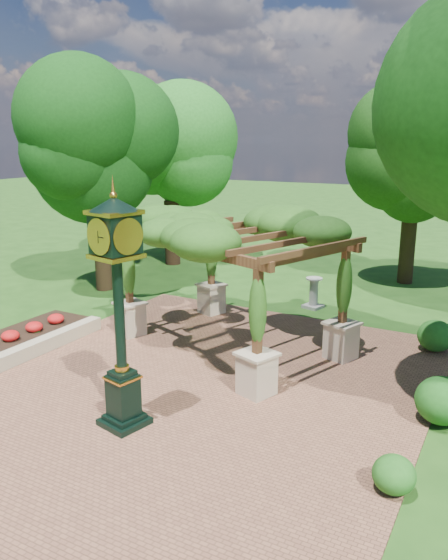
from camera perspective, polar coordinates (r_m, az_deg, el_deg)
The scene contains 13 objects.
ground at distance 11.88m, azimuth -5.99°, elevation -13.02°, with size 120.00×120.00×0.00m, color #1E4714.
brick_plaza at distance 12.61m, azimuth -3.35°, elevation -11.15°, with size 10.00×12.00×0.04m, color brown.
border_wall at distance 15.00m, azimuth -19.59°, elevation -6.97°, with size 0.35×5.00×0.40m, color #C6B793.
flower_bed at distance 15.67m, azimuth -21.80°, elevation -6.35°, with size 1.50×5.00×0.36m, color red.
pedestal_clock at distance 10.25m, azimuth -11.01°, elevation -1.36°, with size 1.07×1.07×4.54m.
pergola at distance 14.13m, azimuth 0.63°, elevation 4.57°, with size 6.76×5.39×3.70m.
sundial at distance 18.42m, azimuth 9.34°, elevation -1.53°, with size 0.70×0.70×1.04m.
shrub_front at distance 9.50m, azimuth 17.34°, elevation -18.83°, with size 0.69×0.69×0.62m, color #215C1A.
shrub_mid at distance 11.73m, azimuth 21.85°, elevation -11.62°, with size 1.05×1.05×0.94m, color #1B5517.
shrub_back at distance 15.47m, azimuth 21.24°, elevation -5.45°, with size 0.93×0.93×0.84m, color #205D1B.
tree_west_near at distance 20.35m, azimuth -13.14°, elevation 13.17°, with size 4.10×4.10×7.49m.
tree_west_far at distance 24.31m, azimuth -5.63°, elevation 13.43°, with size 4.56×4.56×7.37m.
tree_north at distance 22.03m, azimuth 19.30°, elevation 11.66°, with size 3.60×3.60×6.85m.
Camera 1 is at (6.11, -8.59, 5.46)m, focal length 35.00 mm.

